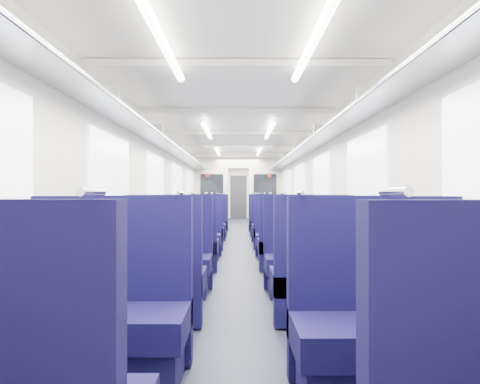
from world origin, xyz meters
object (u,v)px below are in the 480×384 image
object	(u,v)px
seat_18	(210,221)
seat_19	(267,221)
seat_8	(182,247)
seat_9	(293,246)
end_door	(238,197)
seat_16	(207,224)
seat_12	(198,233)
seat_4	(145,283)
seat_14	(203,227)
seat_17	(270,223)
seat_5	(331,283)
seat_3	(382,331)
seat_6	(166,262)
seat_7	(310,262)
seat_10	(191,238)
seat_2	(106,320)
seat_15	(274,228)
seat_13	(279,232)
seat_11	(285,239)
bulkhead	(238,191)

from	to	relation	value
seat_18	seat_19	bearing A→B (deg)	-2.34
seat_8	seat_9	size ratio (longest dim) A/B	1.00
end_door	seat_16	world-z (taller)	end_door
seat_12	seat_19	distance (m)	3.92
seat_4	seat_14	bearing A→B (deg)	90.00
seat_8	seat_17	distance (m)	4.91
seat_5	seat_17	xyz separation A→B (m)	(0.00, 6.97, 0.00)
seat_16	seat_3	bearing A→B (deg)	-78.53
seat_6	seat_9	size ratio (longest dim) A/B	1.00
seat_12	seat_4	bearing A→B (deg)	-90.00
seat_6	seat_12	xyz separation A→B (m)	(0.00, 3.47, 0.00)
seat_6	seat_17	xyz separation A→B (m)	(1.66, 5.92, 0.00)
seat_8	seat_7	bearing A→B (deg)	-37.98
seat_8	seat_10	bearing A→B (deg)	90.00
seat_7	seat_10	size ratio (longest dim) A/B	1.00
seat_10	seat_14	xyz separation A→B (m)	(0.00, 2.30, 0.00)
seat_2	seat_15	bearing A→B (deg)	76.07
seat_13	seat_16	world-z (taller)	same
seat_2	seat_6	distance (m)	2.07
seat_11	seat_3	bearing A→B (deg)	-90.00
end_door	seat_16	distance (m)	8.05
seat_12	seat_9	bearing A→B (deg)	-51.67
seat_14	seat_16	distance (m)	1.16
seat_7	seat_10	bearing A→B (deg)	124.29
seat_11	seat_14	distance (m)	2.87
seat_12	seat_16	bearing A→B (deg)	90.00
seat_3	seat_9	size ratio (longest dim) A/B	1.00
seat_12	seat_17	bearing A→B (deg)	55.89
seat_7	seat_16	distance (m)	6.12
seat_12	seat_17	size ratio (longest dim) A/B	1.00
end_door	seat_9	distance (m)	12.55
seat_6	seat_18	distance (m)	7.09
seat_5	seat_9	bearing A→B (deg)	90.00
seat_2	seat_15	world-z (taller)	same
seat_4	seat_5	distance (m)	1.66
seat_13	seat_2	bearing A→B (deg)	-106.40
bulkhead	seat_15	xyz separation A→B (m)	(0.83, -3.85, -0.87)
seat_6	seat_9	xyz separation A→B (m)	(1.66, 1.37, 0.00)
seat_2	seat_14	world-z (taller)	same
seat_15	seat_18	world-z (taller)	same
seat_11	end_door	bearing A→B (deg)	94.13
seat_5	seat_17	size ratio (longest dim) A/B	1.00
seat_6	seat_16	xyz separation A→B (m)	(0.00, 5.89, 0.00)
seat_9	seat_17	bearing A→B (deg)	90.00
seat_5	seat_19	bearing A→B (deg)	90.00
seat_8	seat_12	xyz separation A→B (m)	(0.00, 2.17, 0.00)
seat_12	seat_15	distance (m)	2.02
seat_13	seat_16	size ratio (longest dim) A/B	1.00
seat_11	seat_4	bearing A→B (deg)	-115.76
seat_11	seat_12	xyz separation A→B (m)	(-1.66, 1.08, 0.00)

